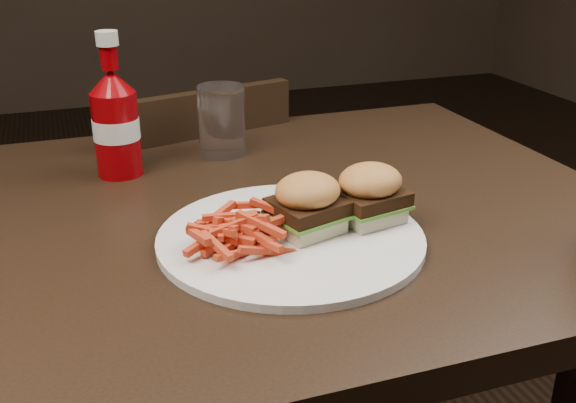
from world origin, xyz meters
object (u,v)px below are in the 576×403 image
object	(u,v)px
ketchup_bottle	(117,137)
tumbler	(222,122)
plate	(291,238)
dining_table	(197,227)
chair_far	(175,255)

from	to	relation	value
ketchup_bottle	tumbler	xyz separation A→B (m)	(0.17, 0.04, -0.01)
plate	dining_table	bearing A→B (deg)	127.68
tumbler	chair_far	bearing A→B (deg)	100.87
ketchup_bottle	tumbler	bearing A→B (deg)	13.63
chair_far	plate	distance (m)	0.70
dining_table	chair_far	xyz separation A→B (m)	(0.04, 0.50, -0.30)
dining_table	plate	bearing A→B (deg)	-52.32
plate	tumbler	bearing A→B (deg)	89.74
chair_far	ketchup_bottle	world-z (taller)	ketchup_bottle
plate	tumbler	distance (m)	0.35
dining_table	tumbler	bearing A→B (deg)	67.44
ketchup_bottle	plate	bearing A→B (deg)	-60.82
plate	tumbler	xyz separation A→B (m)	(0.00, 0.35, 0.05)
dining_table	ketchup_bottle	distance (m)	0.22
dining_table	tumbler	size ratio (longest dim) A/B	9.92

